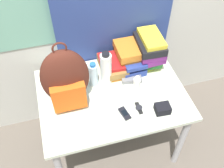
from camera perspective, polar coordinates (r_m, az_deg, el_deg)
desk at (r=1.98m, az=0.00°, el=-3.67°), size 1.06×0.76×0.70m
backpack at (r=1.72m, az=-10.08°, el=0.96°), size 0.32×0.20×0.53m
book_stack_left at (r=2.03m, az=0.08°, el=4.17°), size 0.22×0.29×0.11m
book_stack_center at (r=2.04m, az=4.01°, el=5.94°), size 0.22×0.29×0.20m
book_stack_right at (r=2.06m, az=8.07°, el=7.41°), size 0.20×0.30×0.27m
water_bottle at (r=1.90m, az=-4.06°, el=2.03°), size 0.06×0.06×0.21m
sports_bottle at (r=1.89m, az=-1.32°, el=3.38°), size 0.08×0.08×0.28m
sunscreen_bottle at (r=1.86m, az=5.38°, el=-0.37°), size 0.05×0.05×0.16m
cell_phone at (r=1.79m, az=2.75°, el=-6.43°), size 0.07×0.11×0.02m
sunglasses_case at (r=1.98m, az=4.29°, el=0.95°), size 0.16×0.08×0.04m
camera_pouch at (r=1.82m, az=10.95°, el=-5.30°), size 0.11×0.09×0.06m
wristwatch at (r=1.83m, az=5.87°, el=-5.18°), size 0.05×0.10×0.01m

